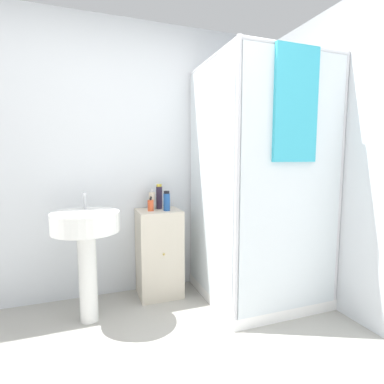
{
  "coord_description": "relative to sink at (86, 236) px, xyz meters",
  "views": [
    {
      "loc": [
        -0.28,
        -1.13,
        1.27
      ],
      "look_at": [
        0.52,
        1.1,
        1.0
      ],
      "focal_mm": 28.0,
      "sensor_mm": 36.0,
      "label": 1
    }
  ],
  "objects": [
    {
      "name": "vanity_cabinet",
      "position": [
        0.63,
        0.25,
        -0.28
      ],
      "size": [
        0.39,
        0.36,
        0.8
      ],
      "color": "beige",
      "rests_on": "ground_plane"
    },
    {
      "name": "sink",
      "position": [
        0.0,
        0.0,
        0.0
      ],
      "size": [
        0.51,
        0.51,
        1.0
      ],
      "color": "white",
      "rests_on": "ground_plane"
    },
    {
      "name": "shampoo_bottle_tall_black",
      "position": [
        0.65,
        0.32,
        0.24
      ],
      "size": [
        0.06,
        0.06,
        0.23
      ],
      "color": "#281E33",
      "rests_on": "vanity_cabinet"
    },
    {
      "name": "lotion_bottle_white",
      "position": [
        0.58,
        0.33,
        0.21
      ],
      "size": [
        0.06,
        0.06,
        0.19
      ],
      "color": "beige",
      "rests_on": "vanity_cabinet"
    },
    {
      "name": "wall_back",
      "position": [
        0.29,
        0.46,
        0.57
      ],
      "size": [
        6.4,
        0.06,
        2.5
      ],
      "primitive_type": "cube",
      "color": "silver",
      "rests_on": "ground_plane"
    },
    {
      "name": "shower_enclosure",
      "position": [
        1.41,
        -0.15,
        -0.11
      ],
      "size": [
        0.97,
        1.0,
        2.08
      ],
      "color": "white",
      "rests_on": "ground_plane"
    },
    {
      "name": "shampoo_bottle_blue",
      "position": [
        0.69,
        0.2,
        0.21
      ],
      "size": [
        0.06,
        0.06,
        0.18
      ],
      "color": "#1E4C93",
      "rests_on": "vanity_cabinet"
    },
    {
      "name": "soap_dispenser",
      "position": [
        0.55,
        0.23,
        0.18
      ],
      "size": [
        0.05,
        0.06,
        0.13
      ],
      "color": "#E5562D",
      "rests_on": "vanity_cabinet"
    }
  ]
}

